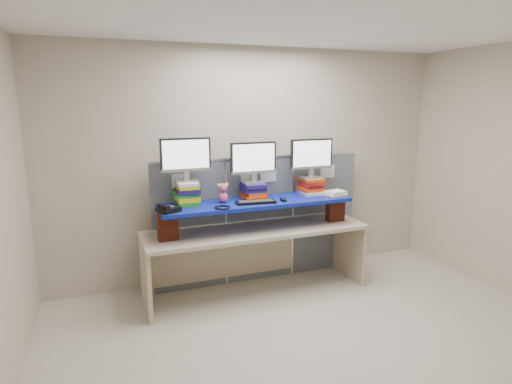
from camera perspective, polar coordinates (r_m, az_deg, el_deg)
name	(u,v)px	position (r m, az deg, el deg)	size (l,w,h in m)	color
room	(339,199)	(3.50, 11.03, -0.89)	(5.00, 4.00, 2.80)	beige
cubicle_partition	(260,218)	(5.21, 0.50, -3.53)	(2.60, 0.06, 1.53)	#515860
desk	(256,241)	(4.87, 0.00, -6.60)	(2.52, 0.77, 0.76)	#C4B095
brick_pier_left	(168,227)	(4.49, -11.70, -4.58)	(0.20, 0.11, 0.28)	maroon
brick_pier_right	(335,209)	(5.17, 10.51, -2.29)	(0.20, 0.11, 0.28)	maroon
blue_board	(256,203)	(4.74, 0.00, -1.41)	(2.15, 0.54, 0.04)	navy
book_stack_left	(187,193)	(4.62, -9.23, -0.12)	(0.26, 0.29, 0.25)	#238425
book_stack_center	(253,191)	(4.83, -0.37, 0.14)	(0.25, 0.31, 0.18)	#B54011
book_stack_right	(311,186)	(5.14, 7.32, 0.85)	(0.26, 0.31, 0.19)	silver
monitor_left	(186,157)	(4.55, -9.35, 4.63)	(0.53, 0.15, 0.46)	#96969B
monitor_center	(253,160)	(4.77, -0.35, 4.29)	(0.53, 0.15, 0.46)	#96969B
monitor_right	(312,156)	(5.08, 7.41, 4.79)	(0.53, 0.15, 0.46)	#96969B
keyboard	(256,202)	(4.63, -0.03, -1.34)	(0.44, 0.18, 0.03)	black
mouse	(283,199)	(4.74, 3.67, -0.97)	(0.07, 0.12, 0.04)	black
desk_phone	(168,209)	(4.35, -11.67, -2.23)	(0.25, 0.24, 0.08)	black
headset	(222,207)	(4.43, -4.51, -2.06)	(0.16, 0.16, 0.02)	black
plush_toy	(223,193)	(4.65, -4.44, -0.09)	(0.13, 0.09, 0.22)	#D14F7D
binder_stack	(336,193)	(5.10, 10.58, -0.13)	(0.25, 0.22, 0.05)	white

